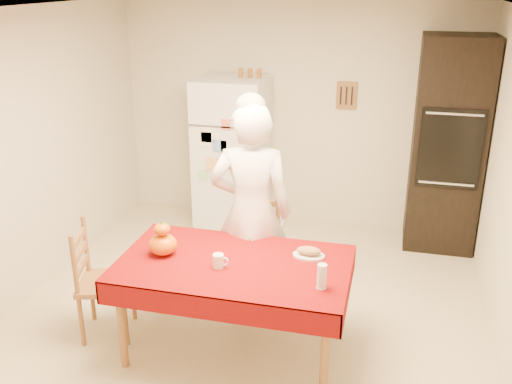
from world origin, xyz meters
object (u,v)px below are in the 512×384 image
(chair_far, at_px, (257,242))
(seated_woman, at_px, (251,213))
(bread_plate, at_px, (309,256))
(chair_left, at_px, (97,277))
(dining_table, at_px, (234,271))
(pumpkin_lower, at_px, (163,244))
(oven_cabinet, at_px, (448,145))
(refrigerator, at_px, (232,154))
(wine_glass, at_px, (322,276))
(coffee_mug, at_px, (218,261))

(chair_far, relative_size, seated_woman, 0.52)
(bread_plate, bearing_deg, chair_left, -171.11)
(dining_table, distance_m, seated_woman, 0.61)
(pumpkin_lower, bearing_deg, chair_left, -176.42)
(chair_left, distance_m, bread_plate, 1.68)
(chair_left, bearing_deg, oven_cabinet, -64.97)
(refrigerator, relative_size, wine_glass, 9.66)
(bread_plate, bearing_deg, coffee_mug, -152.55)
(chair_far, bearing_deg, pumpkin_lower, -131.47)
(dining_table, height_order, wine_glass, wine_glass)
(oven_cabinet, distance_m, bread_plate, 2.41)
(refrigerator, height_order, dining_table, refrigerator)
(chair_left, xyz_separation_m, seated_woman, (1.10, 0.60, 0.41))
(oven_cabinet, distance_m, chair_far, 2.29)
(chair_left, xyz_separation_m, bread_plate, (1.64, 0.26, 0.26))
(seated_woman, height_order, bread_plate, seated_woman)
(coffee_mug, height_order, pumpkin_lower, pumpkin_lower)
(chair_left, bearing_deg, chair_far, -66.27)
(coffee_mug, bearing_deg, chair_far, 87.25)
(refrigerator, bearing_deg, oven_cabinet, 1.18)
(pumpkin_lower, height_order, wine_glass, wine_glass)
(seated_woman, height_order, wine_glass, seated_woman)
(coffee_mug, xyz_separation_m, bread_plate, (0.61, 0.32, -0.04))
(chair_left, xyz_separation_m, pumpkin_lower, (0.57, 0.04, 0.33))
(refrigerator, bearing_deg, seated_woman, -69.00)
(coffee_mug, distance_m, pumpkin_lower, 0.47)
(dining_table, relative_size, coffee_mug, 17.00)
(seated_woman, height_order, coffee_mug, seated_woman)
(refrigerator, xyz_separation_m, seated_woman, (0.67, -1.73, 0.07))
(chair_left, height_order, coffee_mug, chair_left)
(refrigerator, distance_m, seated_woman, 1.86)
(dining_table, distance_m, pumpkin_lower, 0.57)
(chair_far, distance_m, coffee_mug, 1.01)
(pumpkin_lower, xyz_separation_m, bread_plate, (1.07, 0.22, -0.07))
(oven_cabinet, bearing_deg, dining_table, -124.28)
(pumpkin_lower, bearing_deg, dining_table, 0.06)
(dining_table, bearing_deg, refrigerator, 106.46)
(oven_cabinet, distance_m, seated_woman, 2.41)
(refrigerator, relative_size, oven_cabinet, 0.77)
(chair_far, xyz_separation_m, chair_left, (-1.08, -0.90, 0.00))
(chair_far, bearing_deg, bread_plate, -60.11)
(bread_plate, bearing_deg, oven_cabinet, 63.09)
(seated_woman, bearing_deg, chair_left, 19.71)
(dining_table, relative_size, seated_woman, 0.92)
(chair_far, distance_m, seated_woman, 0.51)
(dining_table, bearing_deg, chair_far, 92.64)
(chair_far, bearing_deg, dining_table, -98.38)
(dining_table, height_order, chair_far, chair_far)
(oven_cabinet, height_order, coffee_mug, oven_cabinet)
(chair_left, bearing_deg, refrigerator, -26.84)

